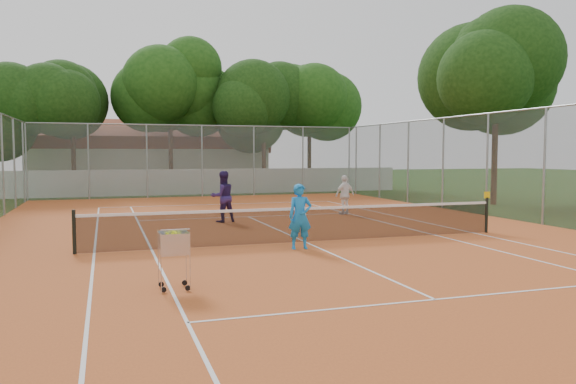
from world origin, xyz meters
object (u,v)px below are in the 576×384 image
object	(u,v)px
clubhouse	(149,156)
player_far_left	(223,197)
ball_hopper	(174,258)
player_far_right	(345,195)
tennis_net	(305,224)
player_near	(300,216)

from	to	relation	value
clubhouse	player_far_left	xyz separation A→B (m)	(0.75, -23.89, -1.28)
player_far_left	ball_hopper	bearing A→B (deg)	62.01
player_far_left	ball_hopper	size ratio (longest dim) A/B	1.59
player_far_left	player_far_right	distance (m)	5.21
tennis_net	clubhouse	bearing A→B (deg)	93.95
tennis_net	ball_hopper	distance (m)	5.93
player_far_left	player_near	bearing A→B (deg)	85.65
clubhouse	player_far_left	world-z (taller)	clubhouse
player_near	ball_hopper	distance (m)	4.89
player_near	ball_hopper	bearing A→B (deg)	-131.03
tennis_net	ball_hopper	world-z (taller)	ball_hopper
player_far_right	ball_hopper	world-z (taller)	player_far_right
player_far_left	clubhouse	bearing A→B (deg)	-99.62
player_near	player_far_right	xyz separation A→B (m)	(4.36, 7.04, -0.05)
clubhouse	player_far_right	bearing A→B (deg)	-75.64
clubhouse	player_far_right	distance (m)	23.73
player_near	player_far_right	size ratio (longest dim) A/B	1.06
tennis_net	player_far_right	distance (m)	7.19
tennis_net	clubhouse	xyz separation A→B (m)	(-2.00, 29.00, 1.69)
clubhouse	player_near	xyz separation A→B (m)	(1.51, -29.99, -1.35)
ball_hopper	tennis_net	bearing A→B (deg)	42.32
player_far_left	tennis_net	bearing A→B (deg)	92.30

